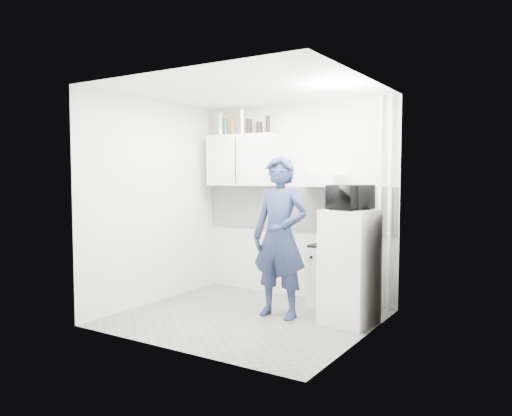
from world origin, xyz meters
The scene contains 24 objects.
floor centered at (0.00, 0.00, 0.00)m, with size 2.80×2.80×0.00m, color slate.
ceiling centered at (0.00, 0.00, 2.60)m, with size 2.80×2.80×0.00m, color white.
wall_back centered at (0.00, 1.25, 1.30)m, with size 2.80×2.80×0.00m, color beige.
wall_left centered at (-1.40, 0.00, 1.30)m, with size 2.60×2.60×0.00m, color beige.
wall_right centered at (1.40, 0.00, 1.30)m, with size 2.60×2.60×0.00m, color beige.
person centered at (0.31, 0.26, 0.93)m, with size 0.68×0.45×1.86m, color #1F2A49.
stove centered at (0.62, 1.00, 0.38)m, with size 0.47×0.47×0.75m, color white.
fridge centered at (1.10, 0.42, 0.63)m, with size 0.52×0.52×1.26m, color white.
stove_top centered at (0.62, 1.00, 0.76)m, with size 0.45×0.45×0.03m, color black.
saucepan centered at (0.57, 1.08, 0.83)m, with size 0.19×0.19×0.11m, color silver.
microwave centered at (1.10, 0.42, 1.40)m, with size 0.33×0.49×0.27m, color black.
bottle_a centered at (-1.13, 1.07, 2.37)m, with size 0.08×0.08×0.34m, color #B2B7BC.
bottle_b centered at (-1.04, 1.07, 2.32)m, with size 0.06×0.06×0.24m, color #144C1E.
bottle_c centered at (-0.93, 1.07, 2.32)m, with size 0.06×0.06×0.25m, color brown.
bottle_d centered at (-0.76, 1.07, 2.38)m, with size 0.08×0.08×0.35m, color silver.
canister_a centered at (-0.65, 1.07, 2.31)m, with size 0.08×0.08×0.21m, color black.
canister_b centered at (-0.48, 1.07, 2.28)m, with size 0.09×0.09×0.16m, color black.
bottle_e centered at (-0.34, 1.07, 2.32)m, with size 0.06×0.06×0.24m, color black.
upper_cabinet centered at (-0.75, 1.07, 1.85)m, with size 1.00×0.35×0.70m, color white.
range_hood centered at (0.45, 1.00, 1.57)m, with size 0.60×0.50×0.14m, color white.
backsplash centered at (0.00, 1.24, 1.20)m, with size 2.74×0.03×0.60m, color white.
pipe_a centered at (1.30, 1.17, 1.30)m, with size 0.05×0.05×2.60m, color white.
pipe_b centered at (1.18, 1.17, 1.30)m, with size 0.04×0.04×2.60m, color white.
ceiling_spot_fixture centered at (1.00, 0.20, 2.57)m, with size 0.10×0.10×0.02m, color white.
Camera 1 is at (3.12, -4.72, 1.63)m, focal length 35.00 mm.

